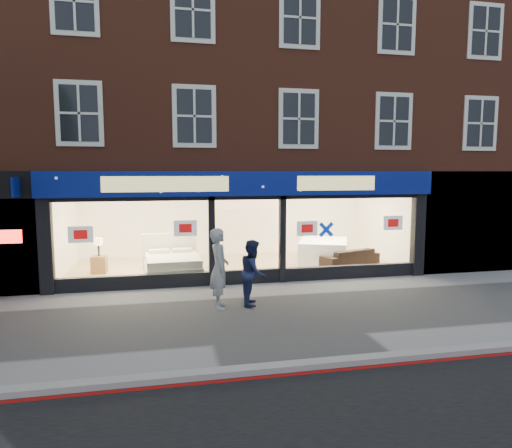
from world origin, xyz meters
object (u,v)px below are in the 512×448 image
object	(u,v)px
display_bed	(172,264)
mattress_stack	(323,251)
pedestrian_grey	(219,268)
pedestrian_blue	(253,272)
sofa	(349,258)

from	to	relation	value
display_bed	mattress_stack	size ratio (longest dim) A/B	0.87
pedestrian_grey	pedestrian_blue	world-z (taller)	pedestrian_grey
mattress_stack	pedestrian_blue	world-z (taller)	pedestrian_blue
pedestrian_blue	pedestrian_grey	bearing A→B (deg)	113.27
sofa	mattress_stack	bearing A→B (deg)	-72.72
mattress_stack	sofa	size ratio (longest dim) A/B	1.19
display_bed	pedestrian_grey	distance (m)	3.71
pedestrian_grey	display_bed	bearing A→B (deg)	18.99
mattress_stack	sofa	xyz separation A→B (m)	(0.60, -0.83, -0.09)
mattress_stack	pedestrian_blue	size ratio (longest dim) A/B	1.54
mattress_stack	sofa	distance (m)	1.03
pedestrian_blue	sofa	bearing A→B (deg)	-35.70
display_bed	pedestrian_blue	distance (m)	3.90
display_bed	pedestrian_blue	world-z (taller)	pedestrian_blue
pedestrian_grey	sofa	bearing A→B (deg)	-51.70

